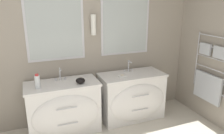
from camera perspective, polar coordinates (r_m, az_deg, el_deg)
wall_back at (r=3.42m, az=-12.72°, el=6.33°), size 5.98×0.16×2.60m
vanity_left at (r=3.36m, az=-12.44°, el=-10.34°), size 1.06×0.58×0.78m
vanity_right at (r=3.67m, az=5.32°, el=-7.56°), size 1.06×0.58×0.78m
faucet_left at (r=3.32m, az=-13.40°, el=-1.90°), size 0.17×0.12×0.19m
faucet_right at (r=3.64m, az=4.41°, el=0.15°), size 0.17×0.12×0.19m
toiletry_bottle at (r=3.10m, az=-18.92°, el=-3.66°), size 0.07×0.07×0.21m
amenity_bowl at (r=3.17m, az=-8.24°, el=-3.52°), size 0.14×0.14×0.08m
soap_dish at (r=3.39m, az=2.72°, el=-2.38°), size 0.11×0.08×0.04m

